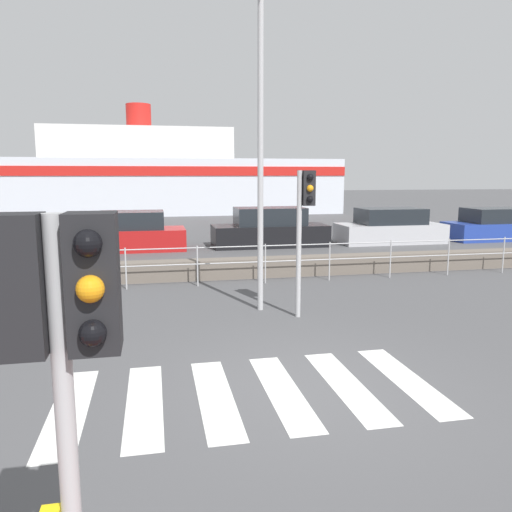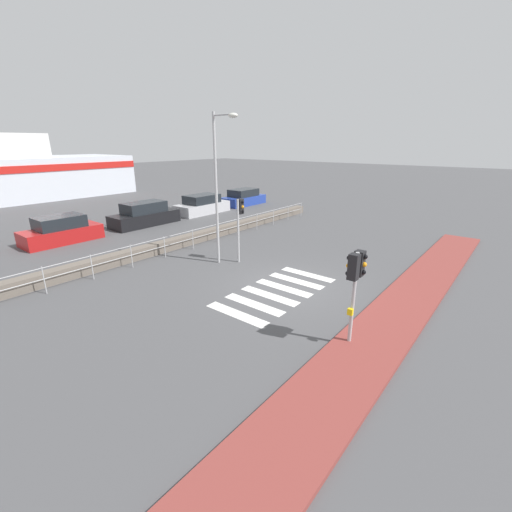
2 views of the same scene
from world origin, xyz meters
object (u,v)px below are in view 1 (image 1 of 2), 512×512
Objects in this scene: traffic_light_near at (59,334)px; traffic_light_far at (305,211)px; parked_car_blue at (494,226)px; streetlamp at (263,114)px; ferry_boat at (171,178)px; parked_car_red at (132,234)px; parked_car_silver at (390,228)px; parked_car_black at (270,230)px.

traffic_light_near is 7.70m from traffic_light_far.
streetlamp is at bearing -142.88° from parked_car_blue.
ferry_boat is 5.55× the size of parked_car_blue.
streetlamp is (2.63, 7.37, 1.93)m from traffic_light_near.
traffic_light_far is at bearing 64.03° from traffic_light_near.
traffic_light_near is 36.17m from ferry_boat.
ferry_boat is 23.51m from parked_car_blue.
parked_car_red is at bearing 110.60° from traffic_light_far.
traffic_light_near is at bearing -92.93° from ferry_boat.
ferry_boat is (1.85, 36.12, 0.51)m from traffic_light_near.
traffic_light_far is at bearing -69.40° from parked_car_red.
streetlamp is 16.11m from parked_car_blue.
streetlamp reaches higher than parked_car_silver.
streetlamp is (-0.74, 0.44, 1.87)m from traffic_light_far.
streetlamp reaches higher than parked_car_blue.
traffic_light_near is 0.64× the size of parked_car_blue.
traffic_light_near reaches higher than parked_car_red.
traffic_light_near is 0.11× the size of ferry_boat.
traffic_light_near is 16.93m from parked_car_red.
parked_car_silver is (10.58, 0.00, -0.01)m from parked_car_red.
traffic_light_near is 19.77m from parked_car_silver.
parked_car_red is at bearing -96.57° from ferry_boat.
traffic_light_near is at bearing -121.19° from parked_car_silver.
traffic_light_far is 0.13× the size of ferry_boat.
parked_car_black reaches higher than parked_car_silver.
traffic_light_far is at bearing -87.02° from ferry_boat.
traffic_light_near is 0.91× the size of traffic_light_far.
ferry_boat reaches higher than parked_car_blue.
parked_car_silver is at bearing 58.81° from traffic_light_near.
traffic_light_far is 29.24m from ferry_boat.
parked_car_red reaches higher than parked_car_blue.
parked_car_black is (5.01, 16.87, -1.43)m from traffic_light_near.
parked_car_red is 0.87× the size of parked_car_black.
ferry_boat reaches higher than parked_car_black.
traffic_light_far is 10.19m from parked_car_black.
traffic_light_near is 17.65m from parked_car_black.
parked_car_silver is (5.20, -0.00, -0.04)m from parked_car_black.
ferry_boat reaches higher than parked_car_silver.
traffic_light_near is 0.41× the size of streetlamp.
streetlamp reaches higher than traffic_light_near.
streetlamp reaches higher than parked_car_black.
traffic_light_far is 0.70× the size of parked_car_blue.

